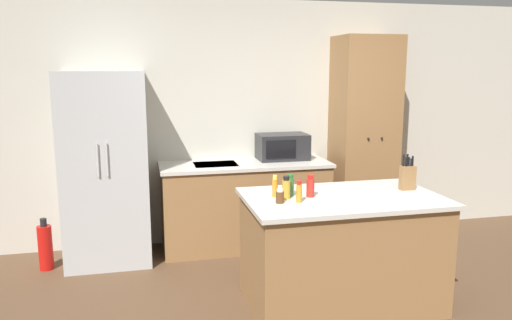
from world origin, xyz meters
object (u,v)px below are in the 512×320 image
(spice_bottle_short_red, at_px, (286,188))
(microwave, at_px, (282,147))
(knife_block, at_px, (407,177))
(spice_bottle_amber_oil, at_px, (275,187))
(spice_bottle_tall_dark, at_px, (310,187))
(fire_extinguisher, at_px, (45,247))
(spice_bottle_pale_salt, at_px, (290,186))
(pantry_cabinet, at_px, (364,139))
(spice_bottle_orange_cap, at_px, (280,197))
(spice_bottle_green_herb, at_px, (299,192))
(refrigerator, at_px, (106,168))

(spice_bottle_short_red, bearing_deg, microwave, 74.98)
(microwave, xyz_separation_m, knife_block, (0.64, -1.50, -0.04))
(knife_block, bearing_deg, microwave, 112.91)
(microwave, distance_m, spice_bottle_amber_oil, 1.55)
(spice_bottle_tall_dark, xyz_separation_m, fire_extinguisher, (-2.19, 1.24, -0.76))
(spice_bottle_pale_salt, bearing_deg, pantry_cabinet, 47.77)
(spice_bottle_pale_salt, height_order, spice_bottle_orange_cap, spice_bottle_pale_salt)
(microwave, xyz_separation_m, spice_bottle_green_herb, (-0.35, -1.67, -0.07))
(spice_bottle_tall_dark, bearing_deg, spice_bottle_orange_cap, -156.53)
(pantry_cabinet, bearing_deg, fire_extinguisher, -176.11)
(spice_bottle_green_herb, xyz_separation_m, spice_bottle_orange_cap, (-0.15, 0.01, -0.03))
(spice_bottle_short_red, xyz_separation_m, spice_bottle_amber_oil, (-0.07, 0.08, -0.00))
(spice_bottle_amber_oil, distance_m, spice_bottle_green_herb, 0.24)
(refrigerator, bearing_deg, spice_bottle_short_red, -44.46)
(knife_block, relative_size, spice_bottle_amber_oil, 1.74)
(pantry_cabinet, bearing_deg, spice_bottle_green_herb, -128.34)
(refrigerator, bearing_deg, spice_bottle_amber_oil, -44.28)
(spice_bottle_tall_dark, distance_m, spice_bottle_amber_oil, 0.28)
(spice_bottle_tall_dark, distance_m, spice_bottle_pale_salt, 0.16)
(spice_bottle_tall_dark, distance_m, spice_bottle_green_herb, 0.19)
(spice_bottle_amber_oil, bearing_deg, refrigerator, 135.72)
(refrigerator, height_order, spice_bottle_orange_cap, refrigerator)
(spice_bottle_short_red, relative_size, spice_bottle_orange_cap, 1.68)
(spice_bottle_pale_salt, relative_size, fire_extinguisher, 0.34)
(spice_bottle_green_herb, bearing_deg, spice_bottle_tall_dark, 44.64)
(spice_bottle_amber_oil, distance_m, fire_extinguisher, 2.38)
(microwave, relative_size, spice_bottle_orange_cap, 5.10)
(pantry_cabinet, height_order, microwave, pantry_cabinet)
(knife_block, distance_m, spice_bottle_orange_cap, 1.14)
(refrigerator, distance_m, spice_bottle_green_herb, 2.11)
(refrigerator, distance_m, fire_extinguisher, 0.93)
(pantry_cabinet, height_order, spice_bottle_amber_oil, pantry_cabinet)
(spice_bottle_tall_dark, bearing_deg, refrigerator, 139.62)
(spice_bottle_short_red, xyz_separation_m, spice_bottle_orange_cap, (-0.08, -0.11, -0.03))
(knife_block, height_order, spice_bottle_orange_cap, knife_block)
(refrigerator, xyz_separation_m, spice_bottle_short_red, (1.41, -1.39, 0.05))
(microwave, xyz_separation_m, fire_extinguisher, (-2.41, -0.29, -0.83))
(refrigerator, height_order, spice_bottle_short_red, refrigerator)
(knife_block, bearing_deg, spice_bottle_orange_cap, -172.27)
(spice_bottle_amber_oil, bearing_deg, fire_extinguisher, 148.50)
(spice_bottle_orange_cap, bearing_deg, fire_extinguisher, 144.52)
(pantry_cabinet, distance_m, microwave, 0.92)
(spice_bottle_pale_salt, bearing_deg, spice_bottle_green_herb, -86.33)
(spice_bottle_green_herb, bearing_deg, spice_bottle_pale_salt, 93.67)
(microwave, xyz_separation_m, spice_bottle_pale_salt, (-0.36, -1.48, -0.07))
(microwave, distance_m, fire_extinguisher, 2.56)
(microwave, relative_size, fire_extinguisher, 1.07)
(spice_bottle_pale_salt, height_order, fire_extinguisher, spice_bottle_pale_salt)
(spice_bottle_short_red, distance_m, spice_bottle_green_herb, 0.14)
(spice_bottle_short_red, relative_size, spice_bottle_pale_salt, 1.02)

